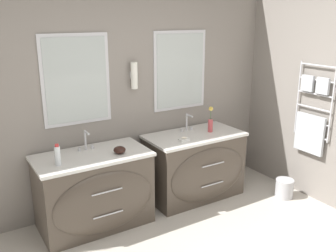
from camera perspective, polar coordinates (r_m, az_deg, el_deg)
name	(u,v)px	position (r m, az deg, el deg)	size (l,w,h in m)	color
wall_back	(118,92)	(4.15, -7.55, 5.23)	(5.53, 0.15, 2.60)	gray
wall_right	(322,91)	(4.56, 22.46, 4.99)	(0.13, 3.97, 2.60)	gray
vanity_left	(95,191)	(3.93, -11.03, -9.71)	(1.14, 0.68, 0.78)	#4C4238
vanity_right	(196,166)	(4.47, 4.25, -6.08)	(1.14, 0.68, 0.78)	#4C4238
faucet_left	(86,141)	(3.91, -12.41, -2.19)	(0.17, 0.13, 0.21)	silver
faucet_right	(187,123)	(4.45, 2.97, 0.52)	(0.17, 0.13, 0.21)	silver
toiletry_bottle	(58,155)	(3.59, -16.47, -4.31)	(0.05, 0.05, 0.21)	silver
amenity_bowl	(120,150)	(3.78, -7.39, -3.64)	(0.12, 0.12, 0.07)	black
flower_vase	(210,122)	(4.44, 6.49, 0.61)	(0.06, 0.06, 0.31)	#CC4C51
soap_dish	(184,139)	(4.13, 2.46, -2.01)	(0.11, 0.08, 0.04)	white
waste_bin	(284,188)	(4.76, 17.32, -8.99)	(0.22, 0.22, 0.22)	#B7B7BC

